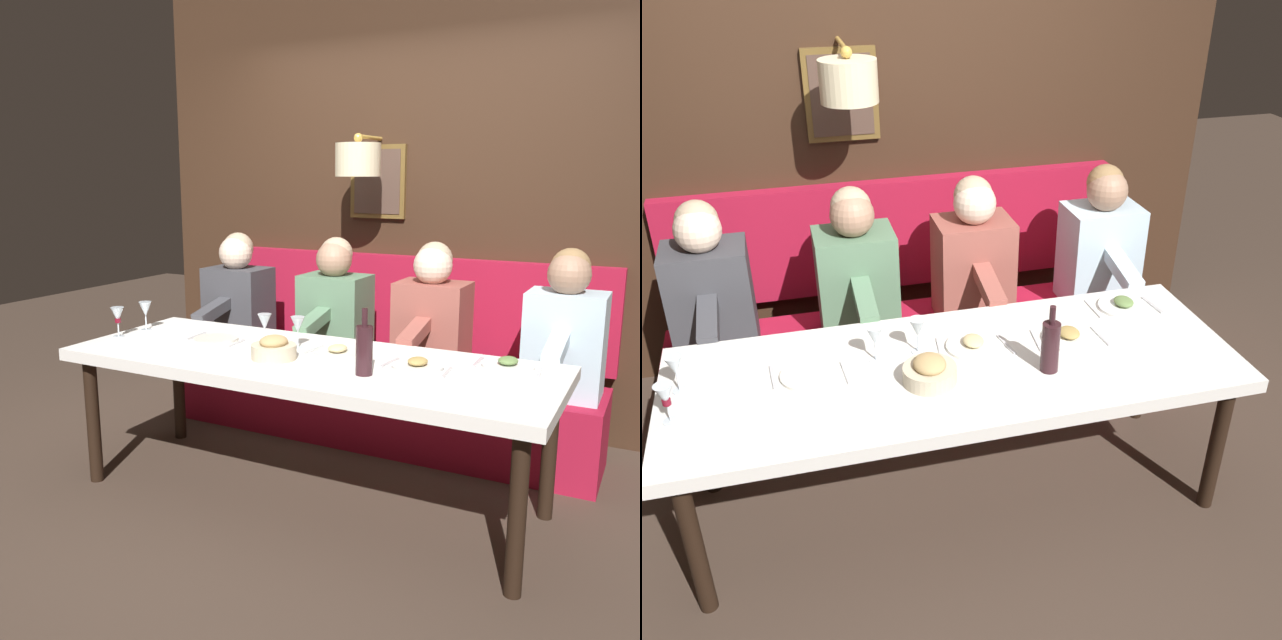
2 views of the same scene
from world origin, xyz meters
TOP-DOWN VIEW (x-y plane):
  - ground_plane at (0.00, 0.00)m, footprint 12.00×12.00m
  - dining_table at (0.00, 0.00)m, footprint 0.90×2.41m
  - banquette_bench at (0.89, 0.00)m, footprint 0.52×2.61m
  - back_wall_panel at (1.46, 0.00)m, footprint 0.59×3.81m
  - diner_nearest at (0.88, -1.06)m, footprint 0.60×0.40m
  - diner_near at (0.88, -0.33)m, footprint 0.60×0.40m
  - diner_middle at (0.88, 0.29)m, footprint 0.60×0.40m
  - diner_far at (0.88, 1.01)m, footprint 0.60×0.40m
  - place_setting_0 at (0.07, 0.60)m, footprint 0.24×0.32m
  - place_setting_1 at (0.27, -0.91)m, footprint 0.24×0.32m
  - place_setting_2 at (0.07, -0.54)m, footprint 0.24×0.32m
  - place_setting_3 at (0.11, -0.11)m, footprint 0.24×0.33m
  - wine_glass_0 at (0.14, 0.13)m, footprint 0.07×0.07m
  - wine_glass_1 at (0.12, 0.32)m, footprint 0.07×0.07m
  - wine_glass_2 at (0.09, 1.11)m, footprint 0.07×0.07m
  - wine_glass_3 at (-0.10, 1.13)m, footprint 0.07×0.07m
  - wine_bottle at (-0.14, -0.36)m, footprint 0.08×0.08m
  - bread_bowl at (-0.10, 0.13)m, footprint 0.22×0.22m

SIDE VIEW (x-z plane):
  - ground_plane at x=0.00m, z-range 0.00..0.00m
  - banquette_bench at x=0.89m, z-range 0.00..0.45m
  - dining_table at x=0.00m, z-range 0.31..1.05m
  - place_setting_0 at x=0.07m, z-range 0.74..0.75m
  - place_setting_1 at x=0.27m, z-range 0.73..0.78m
  - place_setting_2 at x=0.07m, z-range 0.73..0.78m
  - place_setting_3 at x=0.11m, z-range 0.73..0.78m
  - bread_bowl at x=-0.10m, z-range 0.73..0.85m
  - diner_nearest at x=0.88m, z-range 0.42..1.21m
  - diner_near at x=0.88m, z-range 0.42..1.21m
  - diner_middle at x=0.88m, z-range 0.42..1.21m
  - diner_far at x=0.88m, z-range 0.42..1.21m
  - wine_glass_3 at x=-0.10m, z-range 0.77..0.94m
  - wine_bottle at x=-0.14m, z-range 0.71..1.01m
  - wine_glass_0 at x=0.14m, z-range 0.77..0.94m
  - wine_glass_1 at x=0.12m, z-range 0.77..0.94m
  - wine_glass_2 at x=0.09m, z-range 0.77..0.94m
  - back_wall_panel at x=1.46m, z-range -0.08..2.82m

